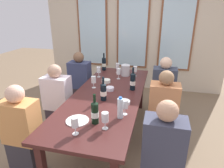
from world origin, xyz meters
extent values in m
plane|color=#7C644C|center=(0.00, 0.00, 0.00)|extent=(12.00, 12.00, 0.00)
cube|color=beige|center=(0.00, 2.21, 1.45)|extent=(4.11, 0.06, 2.90)
cube|color=brown|center=(-0.95, 2.16, 1.45)|extent=(0.72, 0.03, 1.88)
cube|color=silver|center=(-0.95, 2.15, 1.45)|extent=(0.64, 0.01, 1.80)
cube|color=brown|center=(0.00, 2.16, 1.45)|extent=(0.72, 0.03, 1.88)
cube|color=silver|center=(0.00, 2.15, 1.45)|extent=(0.64, 0.01, 1.80)
cube|color=brown|center=(0.95, 2.16, 1.45)|extent=(0.72, 0.03, 1.88)
cube|color=silver|center=(0.95, 2.15, 1.45)|extent=(0.64, 0.01, 1.80)
cube|color=#451F1D|center=(0.00, 0.00, 0.72)|extent=(0.91, 2.40, 0.04)
cube|color=#451F1D|center=(-0.36, 1.10, 0.35)|extent=(0.07, 0.07, 0.70)
cube|color=#451F1D|center=(0.36, 1.10, 0.35)|extent=(0.07, 0.07, 0.70)
cylinder|color=white|center=(-0.12, -0.75, 0.74)|extent=(0.24, 0.24, 0.01)
cylinder|color=silver|center=(0.09, 0.81, 0.82)|extent=(0.14, 0.14, 0.17)
cylinder|color=silver|center=(0.09, 0.81, 0.92)|extent=(0.16, 0.16, 0.02)
cylinder|color=black|center=(-0.35, 1.04, 0.85)|extent=(0.07, 0.08, 0.22)
cone|color=black|center=(-0.35, 1.04, 0.98)|extent=(0.07, 0.08, 0.02)
cylinder|color=black|center=(-0.35, 1.04, 1.03)|extent=(0.03, 0.03, 0.08)
cylinder|color=white|center=(-0.35, 1.04, 0.84)|extent=(0.08, 0.08, 0.06)
cylinder|color=black|center=(0.07, -0.74, 0.85)|extent=(0.08, 0.07, 0.22)
cone|color=black|center=(0.07, -0.74, 0.97)|extent=(0.08, 0.07, 0.02)
cylinder|color=black|center=(0.07, -0.74, 1.02)|extent=(0.03, 0.03, 0.08)
cylinder|color=white|center=(0.07, -0.74, 0.84)|extent=(0.08, 0.08, 0.06)
cylinder|color=black|center=(0.00, -0.21, 0.84)|extent=(0.07, 0.08, 0.21)
cone|color=black|center=(0.00, -0.21, 0.96)|extent=(0.07, 0.08, 0.02)
cylinder|color=black|center=(0.00, -0.21, 1.01)|extent=(0.03, 0.03, 0.08)
cylinder|color=white|center=(0.00, -0.21, 0.83)|extent=(0.08, 0.08, 0.06)
cylinder|color=black|center=(0.31, 0.22, 0.86)|extent=(0.07, 0.07, 0.23)
cone|color=black|center=(0.31, 0.22, 0.98)|extent=(0.07, 0.07, 0.02)
cylinder|color=black|center=(0.31, 0.22, 1.03)|extent=(0.03, 0.03, 0.08)
cylinder|color=white|center=(0.31, 0.22, 0.84)|extent=(0.08, 0.08, 0.06)
cylinder|color=white|center=(-0.14, 0.41, 0.76)|extent=(0.14, 0.14, 0.05)
cylinder|color=white|center=(0.00, 0.12, 0.76)|extent=(0.12, 0.12, 0.05)
cylinder|color=white|center=(0.27, -0.24, 0.76)|extent=(0.15, 0.15, 0.04)
cylinder|color=white|center=(0.29, -0.58, 0.85)|extent=(0.06, 0.06, 0.22)
cylinder|color=blue|center=(0.29, -0.58, 0.97)|extent=(0.04, 0.04, 0.02)
cylinder|color=white|center=(0.01, 0.62, 0.74)|extent=(0.06, 0.06, 0.00)
cylinder|color=white|center=(0.01, 0.62, 0.78)|extent=(0.01, 0.01, 0.07)
cylinder|color=white|center=(0.01, 0.62, 0.87)|extent=(0.07, 0.07, 0.09)
cylinder|color=white|center=(-0.08, 0.95, 0.74)|extent=(0.06, 0.06, 0.00)
cylinder|color=white|center=(-0.08, 0.95, 0.78)|extent=(0.01, 0.01, 0.07)
cylinder|color=white|center=(-0.08, 0.95, 0.87)|extent=(0.07, 0.07, 0.09)
cylinder|color=maroon|center=(-0.08, 0.95, 0.83)|extent=(0.06, 0.06, 0.02)
cylinder|color=white|center=(-0.33, 0.63, 0.74)|extent=(0.06, 0.06, 0.00)
cylinder|color=white|center=(-0.33, 0.63, 0.78)|extent=(0.01, 0.01, 0.07)
cylinder|color=white|center=(-0.33, 0.63, 0.87)|extent=(0.07, 0.07, 0.09)
cylinder|color=#590C19|center=(-0.33, 0.63, 0.83)|extent=(0.06, 0.06, 0.02)
cylinder|color=white|center=(0.19, -0.81, 0.74)|extent=(0.06, 0.06, 0.00)
cylinder|color=white|center=(0.19, -0.81, 0.78)|extent=(0.01, 0.01, 0.07)
cylinder|color=white|center=(0.19, -0.81, 0.87)|extent=(0.07, 0.07, 0.09)
cylinder|color=maroon|center=(0.19, -0.81, 0.83)|extent=(0.06, 0.06, 0.03)
cylinder|color=white|center=(-0.05, -0.96, 0.74)|extent=(0.06, 0.06, 0.00)
cylinder|color=white|center=(-0.05, -0.96, 0.78)|extent=(0.01, 0.01, 0.07)
cylinder|color=white|center=(-0.05, -0.96, 0.87)|extent=(0.07, 0.07, 0.09)
cylinder|color=white|center=(-0.25, 0.15, 0.74)|extent=(0.06, 0.06, 0.00)
cylinder|color=white|center=(-0.25, 0.15, 0.78)|extent=(0.01, 0.01, 0.07)
cylinder|color=white|center=(-0.25, 0.15, 0.87)|extent=(0.07, 0.07, 0.09)
cylinder|color=#590C19|center=(-0.25, 0.15, 0.83)|extent=(0.06, 0.06, 0.03)
cylinder|color=white|center=(0.33, -0.50, 0.74)|extent=(0.06, 0.06, 0.00)
cylinder|color=white|center=(0.33, -0.50, 0.78)|extent=(0.01, 0.01, 0.07)
cylinder|color=white|center=(0.33, -0.50, 0.87)|extent=(0.07, 0.07, 0.09)
cylinder|color=#590C19|center=(0.33, -0.50, 0.84)|extent=(0.06, 0.06, 0.03)
cylinder|color=white|center=(0.26, 0.83, 0.74)|extent=(0.06, 0.06, 0.00)
cylinder|color=white|center=(0.26, 0.83, 0.78)|extent=(0.01, 0.01, 0.07)
cylinder|color=white|center=(0.26, 0.83, 0.87)|extent=(0.07, 0.07, 0.09)
cube|color=#342A34|center=(-0.75, -0.04, 0.23)|extent=(0.32, 0.24, 0.45)
cube|color=white|center=(-0.75, -0.04, 0.69)|extent=(0.38, 0.24, 0.48)
sphere|color=tan|center=(-0.75, -0.04, 1.02)|extent=(0.19, 0.19, 0.19)
cube|color=#312744|center=(0.75, 0.04, 0.23)|extent=(0.32, 0.24, 0.45)
cube|color=#D18553|center=(0.75, 0.04, 0.69)|extent=(0.38, 0.24, 0.48)
sphere|color=#98704E|center=(0.75, 0.04, 1.02)|extent=(0.19, 0.19, 0.19)
cube|color=#30292E|center=(-0.75, 0.80, 0.23)|extent=(0.32, 0.24, 0.45)
cube|color=#363D62|center=(-0.75, 0.80, 0.69)|extent=(0.38, 0.24, 0.48)
sphere|color=brown|center=(-0.75, 0.80, 1.02)|extent=(0.19, 0.19, 0.19)
cube|color=#303A34|center=(0.75, 0.78, 0.23)|extent=(0.32, 0.24, 0.45)
cube|color=#373E51|center=(0.75, 0.78, 0.69)|extent=(0.38, 0.24, 0.48)
sphere|color=beige|center=(0.75, 0.78, 1.02)|extent=(0.19, 0.19, 0.19)
cube|color=#36323A|center=(-0.75, -0.84, 0.23)|extent=(0.32, 0.24, 0.45)
cube|color=#DD9352|center=(-0.75, -0.84, 0.69)|extent=(0.38, 0.24, 0.48)
sphere|color=beige|center=(-0.75, -0.84, 1.02)|extent=(0.19, 0.19, 0.19)
cube|color=#3B3E53|center=(0.75, -0.83, 0.69)|extent=(0.38, 0.24, 0.48)
sphere|color=tan|center=(0.75, -0.83, 1.02)|extent=(0.19, 0.19, 0.19)
camera|label=1|loc=(0.65, -2.37, 1.83)|focal=31.52mm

